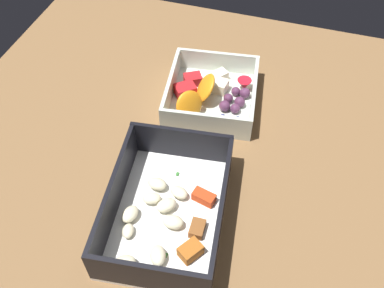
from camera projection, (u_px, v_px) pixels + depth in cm
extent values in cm
cube|color=brown|center=(182.00, 161.00, 67.01)|extent=(80.00, 80.00, 2.00)
cube|color=white|center=(168.00, 214.00, 59.47)|extent=(23.07, 17.49, 0.60)
cube|color=black|center=(182.00, 143.00, 63.63)|extent=(2.43, 14.95, 5.74)
cube|color=black|center=(148.00, 277.00, 50.46)|extent=(2.43, 14.95, 5.74)
cube|color=black|center=(221.00, 210.00, 56.23)|extent=(20.12, 3.06, 5.74)
cube|color=black|center=(114.00, 194.00, 57.86)|extent=(20.12, 3.06, 5.74)
ellipsoid|color=beige|center=(124.00, 263.00, 53.53)|extent=(3.24, 3.51, 1.44)
ellipsoid|color=beige|center=(152.00, 198.00, 59.74)|extent=(2.57, 3.02, 1.28)
ellipsoid|color=beige|center=(157.00, 184.00, 61.18)|extent=(2.17, 2.94, 1.39)
ellipsoid|color=beige|center=(173.00, 222.00, 57.24)|extent=(2.18, 2.99, 1.44)
ellipsoid|color=beige|center=(128.00, 231.00, 56.66)|extent=(2.41, 1.90, 1.08)
ellipsoid|color=beige|center=(166.00, 205.00, 58.89)|extent=(3.46, 3.45, 1.44)
ellipsoid|color=beige|center=(158.00, 256.00, 54.17)|extent=(3.40, 2.94, 1.43)
ellipsoid|color=beige|center=(130.00, 214.00, 58.03)|extent=(3.13, 2.49, 1.39)
ellipsoid|color=beige|center=(179.00, 193.00, 60.32)|extent=(2.53, 3.04, 1.30)
cube|color=red|center=(204.00, 197.00, 60.06)|extent=(2.31, 3.45, 1.43)
cube|color=#AD5B1E|center=(191.00, 251.00, 54.72)|extent=(3.55, 3.32, 1.74)
cube|color=brown|center=(197.00, 229.00, 57.02)|extent=(2.64, 1.91, 1.25)
cube|color=#387A33|center=(161.00, 181.00, 62.59)|extent=(0.60, 0.40, 0.20)
cube|color=#387A33|center=(178.00, 174.00, 63.36)|extent=(0.60, 0.40, 0.20)
cube|color=#387A33|center=(166.00, 255.00, 55.16)|extent=(0.60, 0.40, 0.20)
cube|color=silver|center=(211.00, 100.00, 73.85)|extent=(17.60, 16.51, 0.60)
cube|color=silver|center=(217.00, 61.00, 76.92)|extent=(2.58, 14.43, 3.93)
cube|color=silver|center=(205.00, 123.00, 67.30)|extent=(2.58, 14.43, 3.93)
cube|color=silver|center=(253.00, 95.00, 71.39)|extent=(14.51, 2.59, 3.93)
cube|color=silver|center=(171.00, 86.00, 72.84)|extent=(14.51, 2.59, 3.93)
ellipsoid|color=orange|center=(205.00, 88.00, 71.64)|extent=(6.02, 5.34, 4.97)
ellipsoid|color=orange|center=(189.00, 105.00, 69.06)|extent=(5.85, 5.59, 4.89)
cube|color=red|center=(193.00, 80.00, 75.46)|extent=(3.41, 3.67, 1.77)
cube|color=#F4EACC|center=(218.00, 85.00, 74.35)|extent=(2.90, 3.61, 1.98)
cube|color=#F4EACC|center=(220.00, 76.00, 76.28)|extent=(3.23, 3.12, 1.55)
cube|color=red|center=(185.00, 90.00, 73.53)|extent=(4.08, 4.19, 2.01)
sphere|color=#562D4C|center=(236.00, 91.00, 73.70)|extent=(1.55, 1.55, 1.55)
sphere|color=#562D4C|center=(235.00, 109.00, 70.98)|extent=(1.66, 1.66, 1.66)
sphere|color=#562D4C|center=(228.00, 98.00, 72.57)|extent=(1.61, 1.61, 1.61)
sphere|color=#562D4C|center=(245.00, 93.00, 73.21)|extent=(1.84, 1.84, 1.84)
sphere|color=#562D4C|center=(240.00, 102.00, 71.83)|extent=(1.84, 1.84, 1.84)
sphere|color=#562D4C|center=(225.00, 106.00, 71.23)|extent=(1.87, 1.87, 1.87)
cone|color=red|center=(244.00, 84.00, 74.49)|extent=(2.49, 2.49, 1.99)
sphere|color=navy|center=(223.00, 126.00, 68.98)|extent=(0.97, 0.97, 0.97)
sphere|color=navy|center=(238.00, 119.00, 69.82)|extent=(1.06, 1.06, 1.06)
sphere|color=navy|center=(230.00, 121.00, 69.56)|extent=(1.03, 1.03, 1.03)
sphere|color=navy|center=(223.00, 117.00, 70.32)|extent=(0.91, 0.91, 0.91)
sphere|color=navy|center=(233.00, 127.00, 68.79)|extent=(0.97, 0.97, 0.97)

